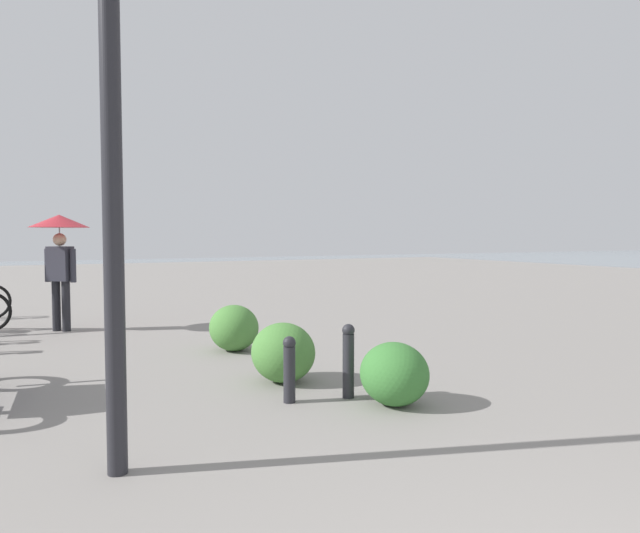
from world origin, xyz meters
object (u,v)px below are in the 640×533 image
pedestrian (60,239)px  lamppost (110,67)px  bollard_near (348,359)px  bollard_mid (289,368)px

pedestrian → lamppost: bearing=-179.7°
pedestrian → bollard_near: pedestrian is taller
bollard_near → bollard_mid: size_ratio=1.15×
pedestrian → bollard_near: bearing=-157.6°
bollard_near → lamppost: bearing=111.0°
bollard_near → bollard_mid: (0.12, 0.61, -0.05)m
lamppost → pedestrian: lamppost is taller
pedestrian → bollard_near: size_ratio=2.66×
bollard_near → bollard_mid: bollard_near is taller
bollard_mid → bollard_near: bearing=-101.1°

